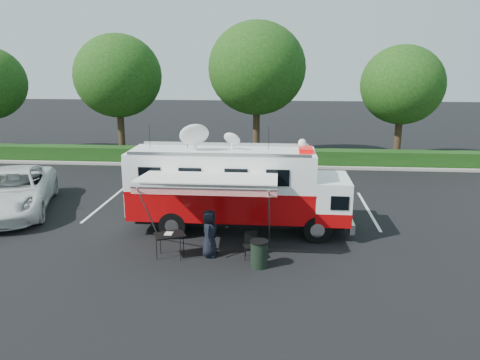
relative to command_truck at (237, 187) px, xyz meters
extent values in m
plane|color=black|center=(0.07, 0.00, -1.73)|extent=(120.00, 120.00, 0.00)
cube|color=#9E998E|center=(4.07, 11.00, -1.66)|extent=(60.00, 0.35, 0.15)
cube|color=black|center=(4.07, 11.90, -1.23)|extent=(60.00, 1.20, 1.00)
cylinder|color=black|center=(-8.93, 13.00, 0.47)|extent=(0.44, 0.44, 4.40)
ellipsoid|color=#14380F|center=(-8.93, 13.00, 3.72)|extent=(5.63, 5.63, 5.35)
cylinder|color=black|center=(0.07, 13.00, 0.67)|extent=(0.44, 0.44, 4.80)
ellipsoid|color=#14380F|center=(0.07, 13.00, 4.22)|extent=(6.14, 6.14, 5.84)
cylinder|color=black|center=(9.07, 13.00, 0.27)|extent=(0.44, 0.44, 4.00)
ellipsoid|color=#14380F|center=(9.07, 13.00, 3.23)|extent=(5.12, 5.12, 4.86)
cube|color=silver|center=(-6.43, 3.00, -1.73)|extent=(0.12, 5.50, 0.01)
cube|color=silver|center=(-0.43, 3.00, -1.73)|extent=(0.12, 5.50, 0.01)
cube|color=silver|center=(5.57, 3.00, -1.73)|extent=(0.12, 5.50, 0.01)
cube|color=black|center=(0.07, 0.00, -1.23)|extent=(7.91, 1.29, 0.28)
cylinder|color=black|center=(3.02, -1.01, -1.23)|extent=(1.01, 0.29, 1.01)
cylinder|color=black|center=(3.02, 1.01, -1.23)|extent=(1.01, 0.29, 1.01)
cylinder|color=black|center=(-2.32, -1.01, -1.23)|extent=(1.01, 0.29, 1.01)
cylinder|color=black|center=(-2.32, 1.01, -1.23)|extent=(1.01, 0.29, 1.01)
cube|color=silver|center=(4.26, 0.00, -1.18)|extent=(0.18, 2.30, 0.37)
cube|color=white|center=(3.57, 0.00, -0.31)|extent=(1.29, 2.30, 1.56)
cube|color=#AD0609|center=(3.57, 0.00, -0.86)|extent=(1.31, 2.32, 0.51)
cube|color=black|center=(4.16, 0.00, -0.03)|extent=(0.11, 2.00, 0.64)
cube|color=#AD0609|center=(-0.57, 0.00, -0.54)|extent=(6.99, 2.30, 1.10)
cube|color=#AD0609|center=(-0.57, 0.00, 0.02)|extent=(7.01, 2.32, 0.09)
cube|color=white|center=(-0.57, 0.00, 0.70)|extent=(6.99, 2.30, 1.29)
cube|color=white|center=(-0.57, 0.00, 1.39)|extent=(6.99, 2.30, 0.07)
cube|color=#CC0505|center=(2.56, 0.00, 1.51)|extent=(0.51, 0.87, 0.15)
sphere|color=white|center=(2.46, 0.92, 1.61)|extent=(0.31, 0.31, 0.31)
ellipsoid|color=white|center=(-1.58, -0.14, 2.04)|extent=(1.10, 1.10, 0.33)
ellipsoid|color=white|center=(-0.20, 0.18, 1.85)|extent=(0.64, 0.64, 0.18)
cylinder|color=black|center=(-3.42, 0.37, 1.85)|extent=(0.02, 0.02, 0.92)
cylinder|color=black|center=(-1.95, 0.37, 1.85)|extent=(0.02, 0.02, 0.92)
cylinder|color=black|center=(1.18, 0.37, 1.85)|extent=(0.02, 0.02, 0.92)
cube|color=white|center=(-0.75, -2.25, 0.93)|extent=(4.60, 2.20, 0.19)
cube|color=red|center=(-0.75, -3.34, 0.77)|extent=(4.60, 0.04, 0.26)
cylinder|color=#B2B2B7|center=(-0.75, -3.36, 0.88)|extent=(4.60, 0.07, 0.07)
cylinder|color=#B2B2B7|center=(-2.80, -2.33, -0.42)|extent=(0.05, 2.39, 2.65)
cylinder|color=#B2B2B7|center=(1.29, -2.33, -0.42)|extent=(0.05, 2.39, 2.65)
imported|color=silver|center=(-9.98, 1.45, -1.73)|extent=(5.08, 7.33, 1.86)
imported|color=black|center=(-0.69, -2.55, -1.73)|extent=(0.56, 0.83, 1.64)
cube|color=black|center=(-2.00, -2.77, -0.93)|extent=(1.18, 1.03, 0.05)
cylinder|color=black|center=(-2.41, -3.02, -1.33)|extent=(0.02, 0.02, 0.80)
cylinder|color=black|center=(-2.41, -2.51, -1.33)|extent=(0.02, 0.02, 0.80)
cylinder|color=black|center=(-1.60, -3.02, -1.33)|extent=(0.02, 0.02, 0.80)
cylinder|color=black|center=(-1.60, -2.51, -1.33)|extent=(0.02, 0.02, 0.80)
cube|color=silver|center=(-2.05, -2.72, -0.90)|extent=(0.25, 0.34, 0.01)
cube|color=black|center=(0.69, -2.64, -1.30)|extent=(0.51, 0.51, 0.04)
cube|color=black|center=(0.69, -2.42, -1.07)|extent=(0.42, 0.14, 0.47)
cylinder|color=black|center=(0.52, -2.81, -1.52)|extent=(0.02, 0.02, 0.43)
cylinder|color=black|center=(0.52, -2.47, -1.52)|extent=(0.02, 0.02, 0.43)
cylinder|color=black|center=(0.86, -2.81, -1.52)|extent=(0.02, 0.02, 0.43)
cylinder|color=black|center=(0.86, -2.47, -1.52)|extent=(0.02, 0.02, 0.43)
cylinder|color=black|center=(1.01, -3.27, -1.31)|extent=(0.55, 0.55, 0.85)
cylinder|color=black|center=(1.01, -3.27, -0.86)|extent=(0.59, 0.59, 0.04)
camera|label=1|loc=(1.58, -17.15, 4.74)|focal=35.00mm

